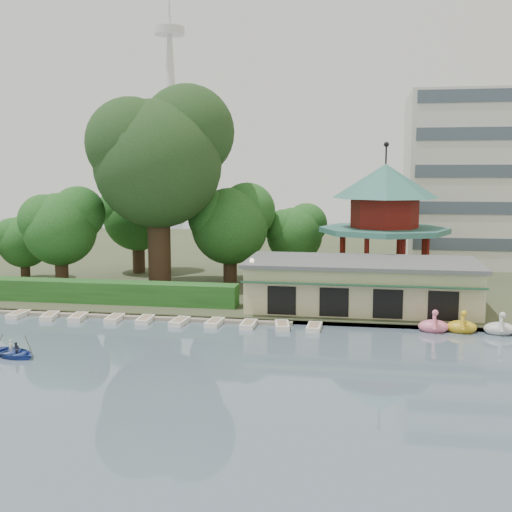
% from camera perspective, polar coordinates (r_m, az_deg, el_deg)
% --- Properties ---
extents(ground_plane, '(220.00, 220.00, 0.00)m').
position_cam_1_polar(ground_plane, '(33.65, -8.72, -12.50)').
color(ground_plane, slate).
rests_on(ground_plane, ground).
extents(shore, '(220.00, 70.00, 0.40)m').
position_cam_1_polar(shore, '(83.34, 2.55, -0.16)').
color(shore, '#424930').
rests_on(shore, ground).
extents(embankment, '(220.00, 0.60, 0.30)m').
position_cam_1_polar(embankment, '(49.64, -2.42, -5.61)').
color(embankment, gray).
rests_on(embankment, ground).
extents(dock, '(34.00, 1.60, 0.24)m').
position_cam_1_polar(dock, '(53.31, -15.21, -4.98)').
color(dock, gray).
rests_on(dock, ground).
extents(boathouse, '(18.60, 9.39, 3.90)m').
position_cam_1_polar(boathouse, '(52.72, 9.35, -2.46)').
color(boathouse, '#C7BE90').
rests_on(boathouse, shore).
extents(pavilion, '(12.40, 12.40, 13.50)m').
position_cam_1_polar(pavilion, '(62.10, 11.36, 3.77)').
color(pavilion, '#C7BE90').
rests_on(pavilion, shore).
extents(broadcast_tower, '(8.00, 8.00, 96.00)m').
position_cam_1_polar(broadcast_tower, '(179.16, -7.62, 14.81)').
color(broadcast_tower, silver).
rests_on(broadcast_tower, ground).
extents(hedge, '(30.00, 2.00, 1.80)m').
position_cam_1_polar(hedge, '(57.28, -16.60, -2.96)').
color(hedge, '#265E22').
rests_on(hedge, shore).
extents(lamp_post, '(0.36, 0.36, 4.28)m').
position_cam_1_polar(lamp_post, '(50.36, -0.37, -1.71)').
color(lamp_post, black).
rests_on(lamp_post, shore).
extents(big_tree, '(13.16, 12.26, 19.19)m').
position_cam_1_polar(big_tree, '(61.16, -8.55, 9.01)').
color(big_tree, '#3A281C').
rests_on(big_tree, shore).
extents(small_trees, '(38.96, 17.31, 10.53)m').
position_cam_1_polar(small_trees, '(65.78, -9.93, 2.93)').
color(small_trees, '#3A281C').
rests_on(small_trees, shore).
extents(moored_rowboats, '(34.84, 2.70, 0.36)m').
position_cam_1_polar(moored_rowboats, '(51.31, -13.96, -5.36)').
color(moored_rowboats, white).
rests_on(moored_rowboats, ground).
extents(rowboat_with_passengers, '(5.58, 4.85, 2.01)m').
position_cam_1_polar(rowboat_with_passengers, '(43.04, -20.76, -7.74)').
color(rowboat_with_passengers, '#3652AD').
rests_on(rowboat_with_passengers, ground).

